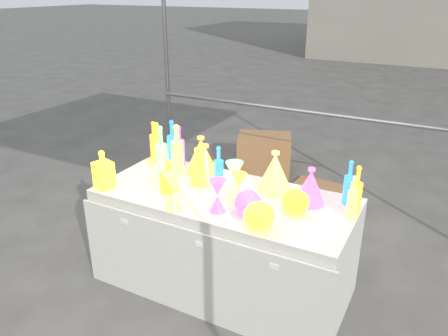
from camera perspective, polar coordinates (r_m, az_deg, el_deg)
The scene contains 29 objects.
ground at distance 3.45m, azimuth 0.00°, elevation -14.74°, with size 80.00×80.00×0.00m, color slate.
display_table at distance 3.22m, azimuth -0.08°, elevation -9.54°, with size 1.84×0.83×0.75m.
cardboard_box_closed at distance 5.28m, azimuth 5.25°, elevation 1.86°, with size 0.62×0.45×0.45m, color #A27249.
cardboard_box_flat at distance 4.87m, azimuth 12.69°, elevation -2.99°, with size 0.67×0.48×0.06m, color #A27249.
bottle_0 at distance 3.57m, azimuth -8.72°, elevation 3.27°, with size 0.09×0.09×0.34m, color red, non-canonical shape.
bottle_1 at distance 3.56m, azimuth -6.76°, elevation 3.45°, with size 0.09×0.09×0.36m, color #167A2C, non-canonical shape.
bottle_2 at distance 3.69m, azimuth -9.15°, elevation 3.66°, with size 0.07×0.07×0.32m, color gold, non-canonical shape.
bottle_3 at distance 3.52m, azimuth -5.88°, elevation 2.97°, with size 0.08×0.08×0.33m, color #2072BE, non-canonical shape.
bottle_4 at distance 3.36m, azimuth -6.15°, elevation 2.55°, with size 0.09×0.09×0.39m, color #137864, non-canonical shape.
bottle_5 at distance 3.30m, azimuth -8.18°, elevation 2.17°, with size 0.09×0.09×0.40m, color #C828BC, non-canonical shape.
bottle_6 at distance 3.15m, azimuth -3.57°, elevation 0.23°, with size 0.07×0.07×0.29m, color red, non-canonical shape.
bottle_7 at distance 3.13m, azimuth -0.71°, elevation 0.28°, with size 0.07×0.07×0.30m, color #167A2C, non-canonical shape.
decanter_0 at distance 3.21m, azimuth -15.50°, elevation -0.15°, with size 0.12×0.12×0.28m, color red, non-canonical shape.
decanter_1 at distance 3.06m, azimuth -7.21°, elevation -1.07°, with size 0.09×0.09×0.24m, color gold, non-canonical shape.
hourglass_1 at distance 2.78m, azimuth -0.83°, elevation -3.65°, with size 0.11×0.11×0.22m, color #2072BE, non-canonical shape.
hourglass_2 at distance 2.83m, azimuth -6.61°, elevation -3.03°, with size 0.12×0.12×0.25m, color #137864, non-canonical shape.
hourglass_3 at distance 2.98m, azimuth 1.35°, elevation -1.45°, with size 0.12×0.12×0.25m, color #C828BC, non-canonical shape.
hourglass_4 at distance 2.90m, azimuth 1.99°, elevation -2.62°, with size 0.10×0.10×0.21m, color red, non-canonical shape.
globe_0 at distance 2.62m, azimuth 4.60°, elevation -6.40°, with size 0.19×0.19×0.15m, color red, non-canonical shape.
globe_2 at distance 2.81m, azimuth 9.32°, elevation -4.55°, with size 0.18×0.18×0.14m, color gold, non-canonical shape.
globe_3 at distance 2.77m, azimuth 3.11°, elevation -4.67°, with size 0.18×0.18×0.14m, color #2072BE, non-canonical shape.
lampshade_0 at distance 3.37m, azimuth -3.01°, elevation 1.81°, with size 0.24×0.24×0.29m, color yellow, non-canonical shape.
lampshade_1 at distance 3.20m, azimuth -2.44°, elevation 0.67°, with size 0.24×0.24×0.29m, color yellow, non-canonical shape.
lampshade_2 at distance 2.94m, azimuth 11.22°, elevation -2.28°, with size 0.21×0.21×0.25m, color #2072BE, non-canonical shape.
lampshade_3 at distance 3.07m, azimuth 6.65°, elevation -0.41°, with size 0.25×0.25×0.29m, color #137864, non-canonical shape.
bottle_8 at distance 2.97m, azimuth 16.03°, elevation -1.81°, with size 0.07×0.07×0.31m, color #167A2C, non-canonical shape.
bottle_9 at distance 2.87m, azimuth 16.93°, elevation -2.69°, with size 0.07×0.07×0.32m, color gold, non-canonical shape.
bottle_10 at distance 2.84m, azimuth 16.51°, elevation -3.55°, with size 0.06×0.06×0.27m, color #2072BE, non-canonical shape.
bottle_11 at distance 2.80m, azimuth 16.51°, elevation -3.70°, with size 0.06×0.06×0.29m, color #137864, non-canonical shape.
Camera 1 is at (1.29, -2.41, 2.09)m, focal length 35.00 mm.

